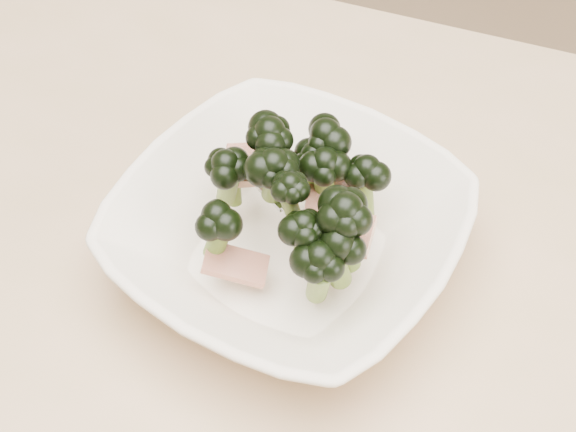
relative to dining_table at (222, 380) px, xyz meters
The scene contains 2 objects.
dining_table is the anchor object (origin of this frame).
broccoli_dish 0.16m from the dining_table, 64.65° to the left, with size 0.30×0.30×0.11m.
Camera 1 is at (0.16, -0.28, 1.25)m, focal length 50.00 mm.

